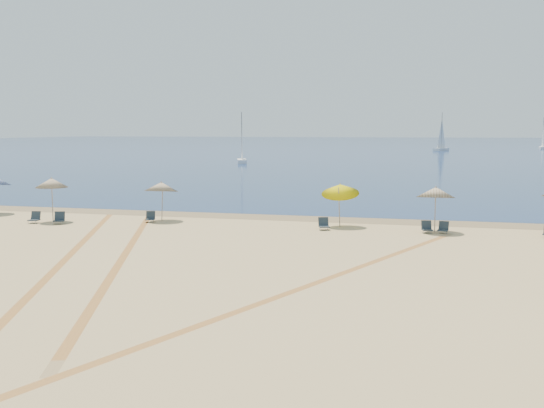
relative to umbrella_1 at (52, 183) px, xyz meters
The scene contains 17 objects.
ground 23.06m from the umbrella_1, 55.07° to the right, with size 160.00×160.00×0.00m, color tan.
ocean 206.62m from the umbrella_1, 86.35° to the left, with size 500.00×500.00×0.00m, color #0C2151.
wet_sand 14.31m from the umbrella_1, 21.54° to the left, with size 500.00×500.00×0.00m, color olive.
umbrella_1 is the anchor object (origin of this frame).
umbrella_2 6.43m from the umbrella_1, 17.98° to the left, with size 2.05×2.10×2.43m.
umbrella_3 16.97m from the umbrella_1, ahead, with size 2.12×2.19×2.72m.
umbrella_4 22.08m from the umbrella_1, ahead, with size 2.05×2.09×2.50m.
chair_1 2.27m from the umbrella_1, 136.98° to the right, with size 0.64×0.72×0.67m.
chair_2 2.27m from the umbrella_1, 37.64° to the right, with size 0.79×0.85×0.70m.
chair_3 6.16m from the umbrella_1, 12.93° to the left, with size 0.68×0.74×0.64m.
chair_4 16.29m from the umbrella_1, ahead, with size 0.75×0.80×0.67m.
chair_5 21.74m from the umbrella_1, ahead, with size 0.65×0.72×0.64m.
chair_6 22.59m from the umbrella_1, ahead, with size 0.62×0.69×0.62m.
sailboat_0 165.89m from the umbrella_1, 72.17° to the left, with size 1.75×5.92×8.73m.
sailboat_2 137.45m from the umbrella_1, 80.18° to the left, with size 4.07×6.60×9.64m.
sailboat_3 67.07m from the umbrella_1, 97.22° to the left, with size 3.10×5.67×8.21m.
tire_tracks 14.69m from the umbrella_1, 41.37° to the right, with size 47.68×41.74×0.00m.
Camera 1 is at (8.77, -14.63, 5.47)m, focal length 42.43 mm.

